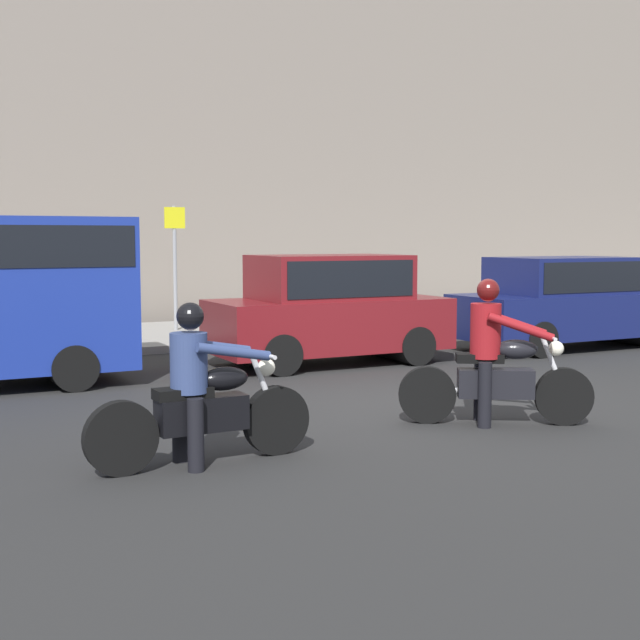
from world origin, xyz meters
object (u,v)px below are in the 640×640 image
(motorcycle_with_rider_crimson, at_px, (494,365))
(parked_hatchback_maroon, at_px, (329,308))
(street_sign_post, at_px, (175,255))
(pedestrian_bystander, at_px, (29,287))
(motorcycle_with_rider_denim_blue, at_px, (201,398))
(parked_sedan_navy, at_px, (567,302))

(motorcycle_with_rider_crimson, distance_m, parked_hatchback_maroon, 4.93)
(street_sign_post, relative_size, pedestrian_bystander, 1.60)
(parked_hatchback_maroon, bearing_deg, pedestrian_bystander, 125.23)
(motorcycle_with_rider_crimson, distance_m, motorcycle_with_rider_denim_blue, 3.50)
(motorcycle_with_rider_crimson, xyz_separation_m, parked_sedan_navy, (5.40, 4.70, 0.22))
(street_sign_post, bearing_deg, motorcycle_with_rider_crimson, -86.38)
(parked_hatchback_maroon, relative_size, street_sign_post, 1.50)
(motorcycle_with_rider_crimson, relative_size, parked_hatchback_maroon, 0.49)
(parked_hatchback_maroon, relative_size, parked_sedan_navy, 0.85)
(motorcycle_with_rider_denim_blue, relative_size, parked_sedan_navy, 0.48)
(pedestrian_bystander, bearing_deg, street_sign_post, -11.79)
(motorcycle_with_rider_denim_blue, relative_size, parked_hatchback_maroon, 0.56)
(motorcycle_with_rider_crimson, bearing_deg, street_sign_post, 93.62)
(parked_sedan_navy, distance_m, street_sign_post, 7.98)
(motorcycle_with_rider_crimson, relative_size, street_sign_post, 0.74)
(motorcycle_with_rider_crimson, height_order, parked_hatchback_maroon, parked_hatchback_maroon)
(parked_hatchback_maroon, height_order, parked_sedan_navy, parked_hatchback_maroon)
(motorcycle_with_rider_crimson, xyz_separation_m, parked_hatchback_maroon, (0.45, 4.90, 0.27))
(parked_sedan_navy, bearing_deg, motorcycle_with_rider_denim_blue, -151.26)
(motorcycle_with_rider_denim_blue, distance_m, street_sign_post, 10.50)
(parked_sedan_navy, bearing_deg, street_sign_post, 139.43)
(motorcycle_with_rider_denim_blue, xyz_separation_m, parked_hatchback_maroon, (3.95, 5.08, 0.32))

